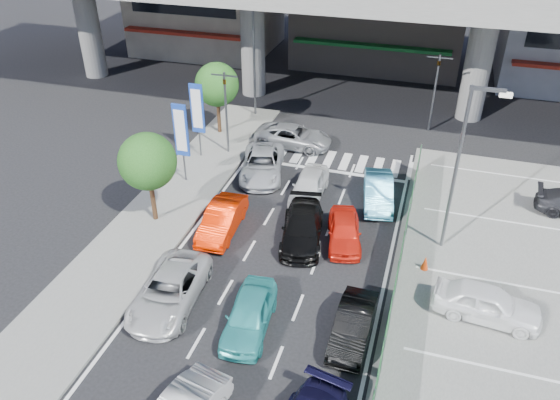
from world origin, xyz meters
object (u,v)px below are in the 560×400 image
(traffic_light_right, at_px, (437,74))
(taxi_orange_left, at_px, (222,219))
(traffic_light_left, at_px, (225,93))
(signboard_near, at_px, (181,133))
(sedan_black_mid, at_px, (302,228))
(tree_far, at_px, (217,85))
(parked_sedan_white, at_px, (487,303))
(sedan_white_mid_left, at_px, (169,290))
(taxi_orange_right, at_px, (344,231))
(sedan_white_front_mid, at_px, (309,185))
(kei_truck_front_right, at_px, (378,191))
(street_lamp_left, at_px, (256,49))
(signboard_far, at_px, (197,111))
(street_lamp_right, at_px, (463,158))
(crossing_wagon_silver, at_px, (293,136))
(wagon_silver_front_left, at_px, (262,165))
(tree_near, at_px, (147,162))
(taxi_teal_mid, at_px, (249,315))
(traffic_cone, at_px, (425,263))
(hatch_black_mid_right, at_px, (353,325))

(traffic_light_right, xyz_separation_m, taxi_orange_left, (-8.89, -14.88, -3.25))
(traffic_light_left, height_order, signboard_near, traffic_light_left)
(signboard_near, bearing_deg, sedan_black_mid, -23.62)
(tree_far, relative_size, parked_sedan_white, 1.15)
(sedan_black_mid, bearing_deg, sedan_white_mid_left, -134.71)
(taxi_orange_right, distance_m, sedan_white_front_mid, 4.41)
(tree_far, height_order, sedan_white_front_mid, tree_far)
(kei_truck_front_right, bearing_deg, street_lamp_left, 127.79)
(street_lamp_left, bearing_deg, signboard_far, -100.31)
(sedan_white_mid_left, xyz_separation_m, taxi_orange_left, (0.12, 5.40, 0.00))
(street_lamp_right, xyz_separation_m, crossing_wagon_silver, (-9.76, 8.10, -4.10))
(street_lamp_left, bearing_deg, sedan_white_mid_left, -81.69)
(street_lamp_left, xyz_separation_m, kei_truck_front_right, (9.85, -9.03, -4.08))
(traffic_light_left, xyz_separation_m, parked_sedan_white, (15.10, -10.36, -3.16))
(wagon_silver_front_left, height_order, sedan_white_front_mid, same)
(tree_near, bearing_deg, sedan_white_mid_left, -56.54)
(street_lamp_left, height_order, taxi_teal_mid, street_lamp_left)
(street_lamp_right, relative_size, wagon_silver_front_left, 1.61)
(taxi_orange_right, relative_size, traffic_cone, 5.63)
(traffic_light_left, xyz_separation_m, street_lamp_left, (-0.13, 6.00, 0.83))
(signboard_far, height_order, sedan_black_mid, signboard_far)
(taxi_orange_left, bearing_deg, street_lamp_left, 98.80)
(traffic_light_left, bearing_deg, street_lamp_left, 91.20)
(taxi_orange_left, height_order, sedan_white_front_mid, same)
(traffic_cone, bearing_deg, taxi_orange_right, 165.55)
(taxi_orange_left, bearing_deg, sedan_white_front_mid, 50.31)
(tree_far, bearing_deg, taxi_orange_left, -66.98)
(sedan_white_front_mid, xyz_separation_m, traffic_cone, (6.50, -4.54, -0.29))
(crossing_wagon_silver, bearing_deg, signboard_near, 145.33)
(hatch_black_mid_right, bearing_deg, kei_truck_front_right, 93.99)
(signboard_far, height_order, tree_far, tree_far)
(sedan_white_mid_left, bearing_deg, traffic_light_left, 97.17)
(traffic_light_left, distance_m, parked_sedan_white, 18.58)
(wagon_silver_front_left, xyz_separation_m, crossing_wagon_silver, (0.71, 4.12, -0.02))
(sedan_black_mid, height_order, parked_sedan_white, parked_sedan_white)
(taxi_teal_mid, distance_m, sedan_white_front_mid, 10.15)
(parked_sedan_white, bearing_deg, signboard_near, 74.18)
(signboard_far, relative_size, wagon_silver_front_left, 0.95)
(signboard_near, distance_m, wagon_silver_front_left, 4.98)
(signboard_far, distance_m, sedan_black_mid, 10.61)
(tree_near, relative_size, taxi_teal_mid, 1.19)
(traffic_light_right, relative_size, traffic_cone, 7.73)
(parked_sedan_white, bearing_deg, crossing_wagon_silver, 48.38)
(taxi_teal_mid, distance_m, wagon_silver_front_left, 12.09)
(traffic_cone, bearing_deg, signboard_near, 163.54)
(signboard_far, distance_m, taxi_orange_left, 8.40)
(sedan_black_mid, relative_size, wagon_silver_front_left, 0.94)
(sedan_black_mid, xyz_separation_m, parked_sedan_white, (8.37, -2.97, 0.10))
(tree_near, distance_m, sedan_white_mid_left, 6.88)
(sedan_white_front_mid, bearing_deg, signboard_far, 160.76)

